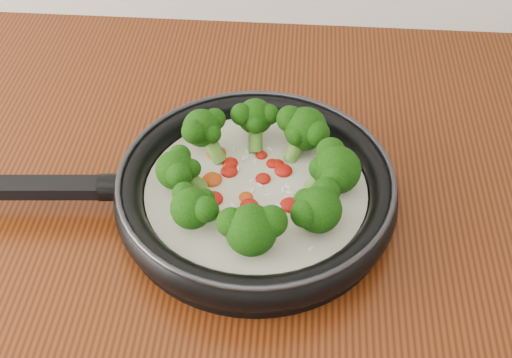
{
  "coord_description": "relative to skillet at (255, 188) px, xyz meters",
  "views": [
    {
      "loc": [
        -0.04,
        0.5,
        1.5
      ],
      "look_at": [
        -0.09,
        1.07,
        0.95
      ],
      "focal_mm": 47.54,
      "sensor_mm": 36.0,
      "label": 1
    }
  ],
  "objects": [
    {
      "name": "skillet",
      "position": [
        0.0,
        0.0,
        0.0
      ],
      "size": [
        0.54,
        0.36,
        0.09
      ],
      "color": "black",
      "rests_on": "counter"
    }
  ]
}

